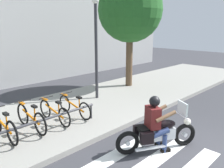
{
  "coord_description": "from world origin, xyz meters",
  "views": [
    {
      "loc": [
        -4.87,
        -1.79,
        3.02
      ],
      "look_at": [
        0.21,
        3.17,
        1.24
      ],
      "focal_mm": 36.77,
      "sensor_mm": 36.0,
      "label": 1
    }
  ],
  "objects_px": {
    "bicycle_3": "(54,112)",
    "bicycle_4": "(74,106)",
    "bike_rack": "(41,122)",
    "bicycle_1": "(4,126)",
    "rider": "(156,120)",
    "motorcycle": "(158,133)",
    "bicycle_2": "(31,118)",
    "street_lamp": "(96,40)",
    "tree_near_rack": "(130,10)"
  },
  "relations": [
    {
      "from": "bicycle_2",
      "to": "bike_rack",
      "type": "height_order",
      "value": "bicycle_2"
    },
    {
      "from": "bike_rack",
      "to": "bicycle_2",
      "type": "bearing_deg",
      "value": 90.0
    },
    {
      "from": "motorcycle",
      "to": "bike_rack",
      "type": "relative_size",
      "value": 0.54
    },
    {
      "from": "tree_near_rack",
      "to": "street_lamp",
      "type": "bearing_deg",
      "value": -170.95
    },
    {
      "from": "bicycle_2",
      "to": "motorcycle",
      "type": "bearing_deg",
      "value": -59.08
    },
    {
      "from": "street_lamp",
      "to": "tree_near_rack",
      "type": "relative_size",
      "value": 0.78
    },
    {
      "from": "rider",
      "to": "motorcycle",
      "type": "bearing_deg",
      "value": -32.01
    },
    {
      "from": "bike_rack",
      "to": "bicycle_1",
      "type": "bearing_deg",
      "value": 143.66
    },
    {
      "from": "bike_rack",
      "to": "motorcycle",
      "type": "bearing_deg",
      "value": -53.76
    },
    {
      "from": "bicycle_1",
      "to": "bicycle_2",
      "type": "distance_m",
      "value": 0.75
    },
    {
      "from": "motorcycle",
      "to": "bicycle_3",
      "type": "distance_m",
      "value": 3.21
    },
    {
      "from": "rider",
      "to": "bike_rack",
      "type": "distance_m",
      "value": 3.01
    },
    {
      "from": "bicycle_4",
      "to": "tree_near_rack",
      "type": "height_order",
      "value": "tree_near_rack"
    },
    {
      "from": "street_lamp",
      "to": "bicycle_3",
      "type": "bearing_deg",
      "value": -160.03
    },
    {
      "from": "motorcycle",
      "to": "bike_rack",
      "type": "height_order",
      "value": "motorcycle"
    },
    {
      "from": "bike_rack",
      "to": "street_lamp",
      "type": "distance_m",
      "value": 4.16
    },
    {
      "from": "motorcycle",
      "to": "tree_near_rack",
      "type": "distance_m",
      "value": 6.82
    },
    {
      "from": "bicycle_1",
      "to": "bicycle_3",
      "type": "distance_m",
      "value": 1.51
    },
    {
      "from": "bicycle_2",
      "to": "street_lamp",
      "type": "height_order",
      "value": "street_lamp"
    },
    {
      "from": "bicycle_2",
      "to": "tree_near_rack",
      "type": "relative_size",
      "value": 0.32
    },
    {
      "from": "bicycle_4",
      "to": "bike_rack",
      "type": "relative_size",
      "value": 0.46
    },
    {
      "from": "tree_near_rack",
      "to": "bike_rack",
      "type": "bearing_deg",
      "value": -162.05
    },
    {
      "from": "bicycle_3",
      "to": "bicycle_4",
      "type": "relative_size",
      "value": 0.99
    },
    {
      "from": "bicycle_1",
      "to": "bicycle_4",
      "type": "bearing_deg",
      "value": 0.05
    },
    {
      "from": "street_lamp",
      "to": "tree_near_rack",
      "type": "height_order",
      "value": "tree_near_rack"
    },
    {
      "from": "motorcycle",
      "to": "bicycle_4",
      "type": "height_order",
      "value": "motorcycle"
    },
    {
      "from": "rider",
      "to": "bicycle_3",
      "type": "distance_m",
      "value": 3.17
    },
    {
      "from": "motorcycle",
      "to": "rider",
      "type": "height_order",
      "value": "rider"
    },
    {
      "from": "motorcycle",
      "to": "tree_near_rack",
      "type": "height_order",
      "value": "tree_near_rack"
    },
    {
      "from": "bicycle_1",
      "to": "street_lamp",
      "type": "distance_m",
      "value": 4.67
    },
    {
      "from": "bike_rack",
      "to": "bicycle_4",
      "type": "bearing_deg",
      "value": 20.26
    },
    {
      "from": "bicycle_1",
      "to": "tree_near_rack",
      "type": "bearing_deg",
      "value": 11.51
    },
    {
      "from": "bicycle_3",
      "to": "street_lamp",
      "type": "distance_m",
      "value": 3.43
    },
    {
      "from": "bicycle_2",
      "to": "bicycle_3",
      "type": "relative_size",
      "value": 1.01
    },
    {
      "from": "bicycle_1",
      "to": "tree_near_rack",
      "type": "relative_size",
      "value": 0.32
    },
    {
      "from": "bicycle_2",
      "to": "bicycle_4",
      "type": "distance_m",
      "value": 1.51
    },
    {
      "from": "rider",
      "to": "tree_near_rack",
      "type": "xyz_separation_m",
      "value": [
        4.12,
        4.33,
        2.93
      ]
    },
    {
      "from": "tree_near_rack",
      "to": "bicycle_2",
      "type": "bearing_deg",
      "value": -167.06
    },
    {
      "from": "bicycle_3",
      "to": "bicycle_4",
      "type": "height_order",
      "value": "bicycle_3"
    },
    {
      "from": "bicycle_1",
      "to": "tree_near_rack",
      "type": "distance_m",
      "value": 7.49
    },
    {
      "from": "bicycle_2",
      "to": "bike_rack",
      "type": "relative_size",
      "value": 0.47
    },
    {
      "from": "bicycle_4",
      "to": "tree_near_rack",
      "type": "relative_size",
      "value": 0.32
    },
    {
      "from": "bicycle_1",
      "to": "street_lamp",
      "type": "relative_size",
      "value": 0.41
    },
    {
      "from": "bike_rack",
      "to": "tree_near_rack",
      "type": "bearing_deg",
      "value": 17.95
    },
    {
      "from": "motorcycle",
      "to": "bike_rack",
      "type": "bearing_deg",
      "value": 126.24
    },
    {
      "from": "rider",
      "to": "bicycle_3",
      "type": "relative_size",
      "value": 0.86
    },
    {
      "from": "rider",
      "to": "bicycle_1",
      "type": "relative_size",
      "value": 0.85
    },
    {
      "from": "bicycle_3",
      "to": "bicycle_4",
      "type": "distance_m",
      "value": 0.75
    },
    {
      "from": "rider",
      "to": "bicycle_4",
      "type": "bearing_deg",
      "value": 94.62
    },
    {
      "from": "motorcycle",
      "to": "bicycle_2",
      "type": "height_order",
      "value": "motorcycle"
    }
  ]
}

